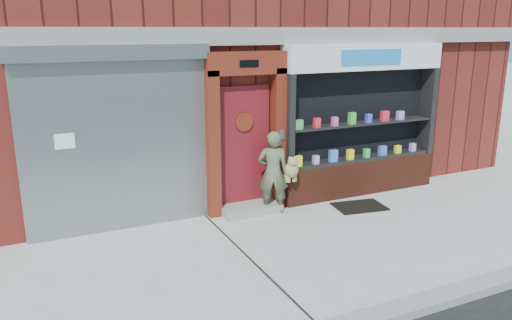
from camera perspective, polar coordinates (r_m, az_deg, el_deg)
ground at (r=8.20m, az=9.19°, el=-8.96°), size 80.00×80.00×0.00m
curb at (r=6.71m, az=19.93°, el=-14.79°), size 60.00×0.30×0.12m
shutter_bay at (r=8.33m, az=-15.66°, el=3.46°), size 3.10×0.30×3.04m
red_door_bay at (r=8.96m, az=-1.15°, el=3.07°), size 1.52×0.58×2.90m
pharmacy_bay at (r=10.19m, az=11.89°, el=3.71°), size 3.50×0.41×3.00m
woman at (r=9.02m, az=2.13°, el=-1.38°), size 0.79×0.56×1.52m
doormat at (r=9.69m, az=11.74°, el=-5.21°), size 1.03×0.80×0.02m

